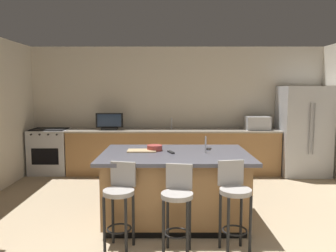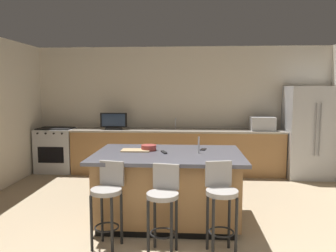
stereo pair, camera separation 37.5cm
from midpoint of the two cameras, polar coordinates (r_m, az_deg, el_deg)
The scene contains 16 objects.
wall_back at distance 7.27m, azimuth -0.10°, elevation 2.92°, with size 6.74×0.12×2.66m, color beige.
counter_back at distance 7.00m, azimuth -0.81°, elevation -4.37°, with size 4.37×0.62×0.92m.
kitchen_island at distance 4.51m, azimuth -1.37°, elevation -10.31°, with size 1.94×1.31×0.93m.
refrigerator at distance 7.32m, azimuth 20.57°, elevation -0.76°, with size 0.95×0.82×1.82m.
range_oven at distance 7.49m, azimuth -21.04°, elevation -4.05°, with size 0.78×0.63×0.94m.
microwave at distance 7.11m, azimuth 13.38°, elevation 0.49°, with size 0.48×0.36×0.28m, color #B7BABF.
tv_monitor at distance 7.00m, azimuth -11.66°, elevation 0.63°, with size 0.56×0.16×0.35m.
sink_faucet_back at distance 7.02m, azimuth -1.08°, elevation 0.44°, with size 0.02×0.02×0.24m, color #B2B2B7.
sink_faucet_island at distance 4.39m, azimuth 3.85°, elevation -3.20°, with size 0.02×0.02×0.22m, color #B2B2B7.
bar_stool_left at distance 3.82m, azimuth -11.26°, elevation -12.05°, with size 0.35×0.37×0.95m.
bar_stool_center at distance 3.64m, azimuth -1.57°, elevation -12.82°, with size 0.34×0.36×0.96m.
bar_stool_right at distance 3.71m, azimuth 8.18°, elevation -12.14°, with size 0.34×0.36×0.99m.
fruit_bowl at distance 4.57m, azimuth -4.83°, elevation -3.75°, with size 0.21×0.21×0.07m, color #993833.
cell_phone at distance 4.67m, azimuth 4.50°, elevation -3.95°, with size 0.07×0.15×0.01m, color black.
tv_remote at distance 4.40m, azimuth -2.12°, elevation -4.50°, with size 0.04×0.17×0.02m, color black.
cutting_board at distance 4.53m, azimuth -7.03°, elevation -4.22°, with size 0.39×0.23×0.02m, color tan.
Camera 1 is at (-0.20, -2.27, 1.77)m, focal length 35.67 mm.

